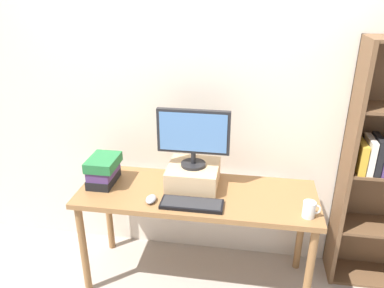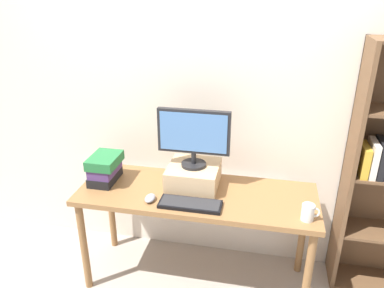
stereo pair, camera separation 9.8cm
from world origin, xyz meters
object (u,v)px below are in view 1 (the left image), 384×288
at_px(computer_mouse, 151,199).
at_px(book_stack, 103,170).
at_px(riser_box, 193,175).
at_px(coffee_mug, 309,209).
at_px(keyboard, 192,204).
at_px(desk, 197,202).
at_px(computer_monitor, 193,135).

xyz_separation_m(computer_mouse, book_stack, (-0.38, 0.18, 0.08)).
height_order(riser_box, book_stack, book_stack).
distance_m(riser_box, book_stack, 0.62).
relative_size(computer_mouse, coffee_mug, 0.98).
height_order(keyboard, computer_mouse, computer_mouse).
height_order(desk, computer_mouse, computer_mouse).
bearing_deg(book_stack, computer_mouse, -25.65).
bearing_deg(computer_monitor, riser_box, 90.00).
bearing_deg(computer_mouse, computer_monitor, 47.83).
height_order(riser_box, computer_monitor, computer_monitor).
bearing_deg(computer_mouse, desk, 31.52).
relative_size(riser_box, computer_mouse, 3.27).
height_order(desk, coffee_mug, coffee_mug).
xyz_separation_m(computer_monitor, book_stack, (-0.61, -0.07, -0.27)).
relative_size(riser_box, coffee_mug, 3.19).
distance_m(keyboard, coffee_mug, 0.70).
relative_size(computer_monitor, computer_mouse, 4.58).
distance_m(computer_monitor, computer_mouse, 0.49).
bearing_deg(keyboard, desk, 87.90).
relative_size(book_stack, coffee_mug, 2.46).
height_order(computer_monitor, coffee_mug, computer_monitor).
bearing_deg(coffee_mug, desk, 165.63).
bearing_deg(riser_box, coffee_mug, -20.12).
distance_m(computer_monitor, coffee_mug, 0.84).
xyz_separation_m(desk, book_stack, (-0.65, 0.02, 0.18)).
height_order(desk, keyboard, keyboard).
bearing_deg(computer_monitor, keyboard, -82.94).
bearing_deg(computer_monitor, book_stack, -173.28).
distance_m(computer_monitor, book_stack, 0.67).
distance_m(riser_box, computer_mouse, 0.35).
bearing_deg(desk, coffee_mug, -14.37).
bearing_deg(computer_mouse, book_stack, 154.35).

